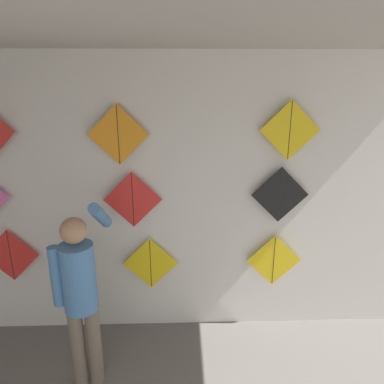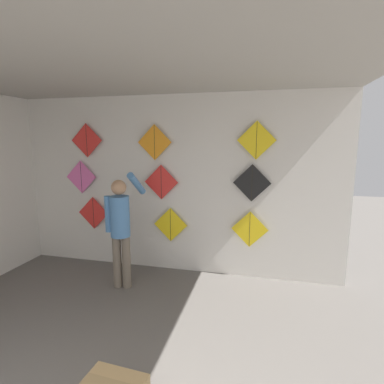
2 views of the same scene
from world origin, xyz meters
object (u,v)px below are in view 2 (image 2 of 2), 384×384
Objects in this scene: kite_7 at (155,142)px; kite_1 at (170,225)px; shopkeeper at (121,224)px; kite_0 at (93,213)px; kite_6 at (87,140)px; kite_8 at (257,140)px; kite_2 at (250,229)px; kite_4 at (161,182)px; kite_5 at (252,183)px; kite_3 at (81,177)px.

kite_1 is at bearing 0.00° from kite_7.
shopkeeper reaches higher than kite_0.
kite_7 reaches higher than kite_1.
kite_8 is (2.73, 0.00, 0.00)m from kite_6.
kite_2 is 1.00× the size of kite_7.
kite_4 is (1.23, 0.00, 0.57)m from kite_0.
kite_5 reaches higher than shopkeeper.
kite_7 is (1.18, 0.00, -0.03)m from kite_6.
kite_7 is 1.55m from kite_8.
kite_8 is at bearing 0.00° from kite_5.
kite_1 is (1.38, 0.00, -0.12)m from kite_0.
kite_1 is at bearing 0.00° from kite_3.
kite_1 is 1.00× the size of kite_7.
kite_6 is at bearing 0.00° from kite_3.
kite_8 reaches higher than kite_1.
shopkeeper is 3.03× the size of kite_7.
kite_7 reaches higher than kite_3.
kite_8 reaches higher than kite_0.
kite_6 is (-2.67, 0.00, 1.32)m from kite_2.
shopkeeper is 0.94m from kite_4.
kite_0 is (-0.86, 0.70, -0.06)m from shopkeeper.
kite_4 is at bearing 180.00° from kite_5.
kite_2 is at bearing 180.00° from kite_8.
kite_8 is (1.82, 0.70, 1.16)m from shopkeeper.
kite_5 is at bearing 0.00° from kite_2.
kite_2 is 2.91m from kite_3.
kite_8 is (1.45, 0.00, 0.65)m from kite_4.
kite_5 is at bearing 180.00° from kite_8.
kite_7 reaches higher than shopkeeper.
kite_3 reaches higher than kite_1.
shopkeeper is at bearing -117.76° from kite_4.
kite_6 reaches higher than kite_2.
kite_3 is 2.83m from kite_5.
kite_0 is 2.63m from kite_2.
kite_1 is 1.00× the size of kite_5.
shopkeeper is 3.03× the size of kite_8.
kite_0 is 1.00× the size of kite_3.
shopkeeper is 3.03× the size of kite_0.
kite_6 is (-0.05, 0.00, 1.22)m from kite_0.
kite_2 reaches higher than kite_1.
kite_0 is 1.22m from kite_6.
kite_5 reaches higher than kite_0.
kite_5 is at bearing 11.70° from shopkeeper.
kite_2 is at bearing 0.00° from kite_7.
kite_4 is 1.00× the size of kite_6.
kite_2 is (1.76, 0.70, -0.16)m from shopkeeper.
kite_5 reaches higher than kite_4.
kite_5 is 1.00× the size of kite_7.
shopkeeper is at bearing -39.01° from kite_0.
kite_5 is 0.62m from kite_8.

